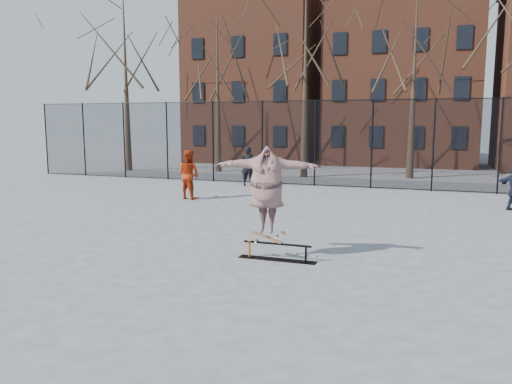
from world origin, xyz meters
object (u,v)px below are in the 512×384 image
(skateboard, at_px, (267,240))
(skate_rail, at_px, (277,253))
(skater, at_px, (267,195))
(bystander_black, at_px, (248,166))
(bystander_red, at_px, (189,174))

(skateboard, bearing_deg, skate_rail, -0.00)
(skater, xyz_separation_m, bystander_black, (-4.79, 11.61, -0.50))
(skateboard, relative_size, skater, 0.33)
(bystander_black, distance_m, bystander_red, 4.55)
(skateboard, bearing_deg, bystander_black, 112.43)
(bystander_red, bearing_deg, skateboard, 141.64)
(skater, height_order, bystander_black, skater)
(skater, relative_size, bystander_black, 1.26)
(skateboard, height_order, skater, skater)
(skater, bearing_deg, skate_rail, -8.84)
(skate_rail, distance_m, skater, 1.30)
(skateboard, bearing_deg, skater, -135.00)
(skate_rail, relative_size, bystander_black, 0.94)
(skateboard, distance_m, bystander_black, 12.57)
(skate_rail, height_order, bystander_red, bystander_red)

